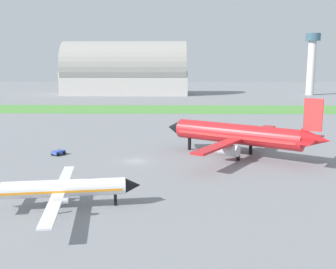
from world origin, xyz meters
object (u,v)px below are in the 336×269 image
at_px(control_tower, 312,59).
at_px(airplane_foreground_turboprop, 60,188).
at_px(airplane_midfield_jet, 240,135).
at_px(baggage_cart_near_gate, 58,152).

bearing_deg(control_tower, airplane_foreground_turboprop, -116.54).
xyz_separation_m(airplane_midfield_jet, airplane_foreground_turboprop, (-26.84, -28.49, -1.71)).
bearing_deg(airplane_foreground_turboprop, control_tower, 54.54).
relative_size(airplane_midfield_jet, airplane_foreground_turboprop, 1.26).
height_order(airplane_foreground_turboprop, baggage_cart_near_gate, airplane_foreground_turboprop).
relative_size(baggage_cart_near_gate, control_tower, 0.09).
bearing_deg(baggage_cart_near_gate, airplane_midfield_jet, -60.17).
relative_size(airplane_foreground_turboprop, baggage_cart_near_gate, 8.05).
bearing_deg(airplane_foreground_turboprop, baggage_cart_near_gate, 97.76).
distance_m(baggage_cart_near_gate, control_tower, 179.89).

